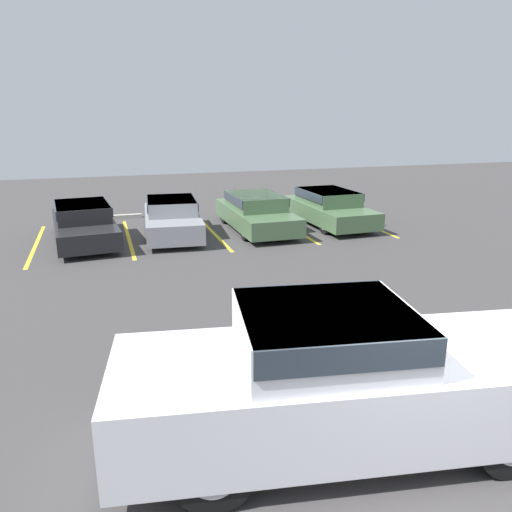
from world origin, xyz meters
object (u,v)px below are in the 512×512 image
object	(u,v)px
parked_sedan_b	(172,217)
wheel_stop_curb	(120,217)
pickup_truck	(348,378)
parked_sedan_c	(256,211)
parked_sedan_d	(328,206)
parked_sedan_a	(84,222)

from	to	relation	value
parked_sedan_b	wheel_stop_curb	distance (m)	3.89
pickup_truck	parked_sedan_c	size ratio (longest dim) A/B	1.25
parked_sedan_c	parked_sedan_d	size ratio (longest dim) A/B	1.01
parked_sedan_b	wheel_stop_curb	world-z (taller)	parked_sedan_b
pickup_truck	parked_sedan_d	bearing A→B (deg)	74.43
parked_sedan_a	parked_sedan_d	size ratio (longest dim) A/B	1.01
pickup_truck	parked_sedan_d	xyz separation A→B (m)	(5.36, 11.85, -0.24)
parked_sedan_c	parked_sedan_d	world-z (taller)	parked_sedan_d
parked_sedan_b	parked_sedan_d	distance (m)	5.86
pickup_truck	wheel_stop_curb	world-z (taller)	pickup_truck
parked_sedan_a	wheel_stop_curb	size ratio (longest dim) A/B	2.80
parked_sedan_a	parked_sedan_b	bearing A→B (deg)	83.56
parked_sedan_b	wheel_stop_curb	size ratio (longest dim) A/B	2.62
pickup_truck	parked_sedan_b	distance (m)	11.74
parked_sedan_a	parked_sedan_c	size ratio (longest dim) A/B	1.00
parked_sedan_d	wheel_stop_curb	bearing A→B (deg)	-116.09
parked_sedan_a	wheel_stop_curb	bearing A→B (deg)	154.73
parked_sedan_a	parked_sedan_d	distance (m)	8.69
pickup_truck	parked_sedan_b	bearing A→B (deg)	101.19
parked_sedan_a	parked_sedan_c	distance (m)	5.84
parked_sedan_b	parked_sedan_c	bearing A→B (deg)	96.22
parked_sedan_c	parked_sedan_a	bearing A→B (deg)	-90.21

